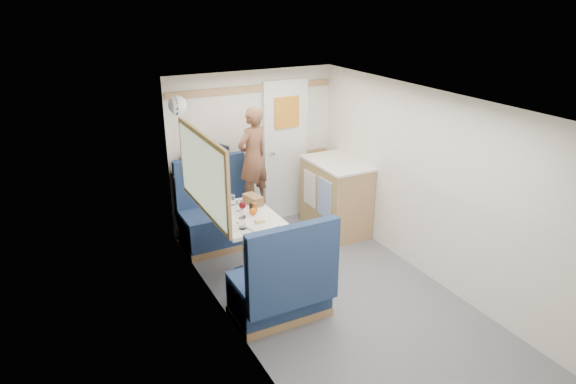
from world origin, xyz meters
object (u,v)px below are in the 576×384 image
wine_glass (242,206)px  pepper_grinder (251,208)px  dome_light (177,105)px  orange_fruit (253,211)px  dinette_table (245,228)px  bread_loaf (253,200)px  beer_glass (254,207)px  galley_counter (336,196)px  duffel_bag (207,158)px  tray (258,224)px  tumbler_left (242,223)px  bench_near (282,290)px  salt_grinder (242,213)px  tumbler_right (239,206)px  person (253,157)px  tumbler_mid (232,200)px  bench_far (218,221)px  cheese_block (260,221)px

wine_glass → pepper_grinder: size_ratio=1.66×
dome_light → orange_fruit: bearing=-63.8°
dinette_table → bread_loaf: bread_loaf is taller
beer_glass → pepper_grinder: (-0.04, 0.00, 0.00)m
galley_counter → wine_glass: 1.65m
duffel_bag → tray: 1.43m
beer_glass → duffel_bag: bearing=97.4°
tumbler_left → pepper_grinder: 0.40m
bread_loaf → orange_fruit: bearing=-113.9°
wine_glass → tumbler_left: (-0.11, -0.26, -0.07)m
bench_near → salt_grinder: bearing=93.4°
dinette_table → tumbler_left: size_ratio=8.10×
dinette_table → tumbler_right: (-0.01, 0.13, 0.21)m
salt_grinder → bread_loaf: bread_loaf is taller
bench_near → pepper_grinder: size_ratio=10.36×
person → dinette_table: bearing=39.0°
orange_fruit → tumbler_left: (-0.21, -0.22, 0.00)m
dome_light → tumbler_mid: dome_light is taller
bread_loaf → tumbler_right: bearing=-153.3°
bench_near → galley_counter: (1.47, 1.41, 0.17)m
bench_near → person: (0.45, 1.66, 0.76)m
bench_near → bread_loaf: size_ratio=4.45×
orange_fruit → beer_glass: bearing=59.0°
bench_far → galley_counter: 1.51m
orange_fruit → cheese_block: (-0.02, -0.21, -0.02)m
bench_far → orange_fruit: (0.06, -0.93, 0.48)m
tumbler_right → salt_grinder: 0.17m
pepper_grinder → salt_grinder: (-0.14, -0.07, -0.01)m
bench_far → bread_loaf: bearing=-72.4°
dinette_table → galley_counter: 1.57m
duffel_bag → dome_light: bearing=-162.5°
duffel_bag → tumbler_mid: 0.84m
person → tumbler_mid: size_ratio=10.85×
bread_loaf → bench_far: bearing=107.6°
cheese_block → wine_glass: size_ratio=0.57×
bench_near → tumbler_left: (-0.15, 0.58, 0.48)m
bench_near → person: 1.88m
tumbler_left → bread_loaf: tumbler_left is taller
bench_far → wine_glass: bench_far is taller
dome_light → person: size_ratio=0.17×
dome_light → orange_fruit: 1.41m
person → tumbler_right: 0.85m
tray → beer_glass: 0.33m
tumbler_left → tumbler_mid: size_ratio=1.02×
dinette_table → pepper_grinder: bearing=23.0°
duffel_bag → orange_fruit: bearing=-104.5°
tumbler_mid → cheese_block: bearing=-84.1°
dinette_table → salt_grinder: (-0.05, -0.03, 0.20)m
bench_near → pepper_grinder: bearing=84.5°
cheese_block → pepper_grinder: 0.32m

